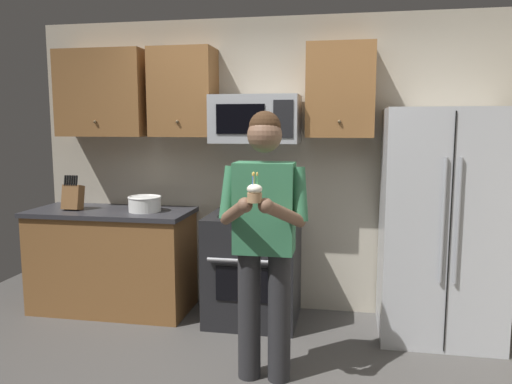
# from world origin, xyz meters

# --- Properties ---
(wall_back) EXTENTS (4.40, 0.10, 2.60)m
(wall_back) POSITION_xyz_m (0.00, 1.75, 1.30)
(wall_back) COLOR #B7AD99
(wall_back) RESTS_ON ground
(oven_range) EXTENTS (0.76, 0.70, 0.93)m
(oven_range) POSITION_xyz_m (-0.15, 1.36, 0.46)
(oven_range) COLOR black
(oven_range) RESTS_ON ground
(microwave) EXTENTS (0.74, 0.41, 0.40)m
(microwave) POSITION_xyz_m (-0.15, 1.48, 1.72)
(microwave) COLOR #9EA0A5
(refrigerator) EXTENTS (0.90, 0.75, 1.80)m
(refrigerator) POSITION_xyz_m (1.35, 1.32, 0.90)
(refrigerator) COLOR #B7BABF
(refrigerator) RESTS_ON ground
(cabinet_row_upper) EXTENTS (2.78, 0.36, 0.76)m
(cabinet_row_upper) POSITION_xyz_m (-0.72, 1.53, 1.95)
(cabinet_row_upper) COLOR brown
(counter_left) EXTENTS (1.44, 0.66, 0.92)m
(counter_left) POSITION_xyz_m (-1.45, 1.38, 0.46)
(counter_left) COLOR brown
(counter_left) RESTS_ON ground
(knife_block) EXTENTS (0.16, 0.15, 0.32)m
(knife_block) POSITION_xyz_m (-1.78, 1.33, 1.04)
(knife_block) COLOR brown
(knife_block) RESTS_ON counter_left
(bowl_large_white) EXTENTS (0.29, 0.29, 0.13)m
(bowl_large_white) POSITION_xyz_m (-1.12, 1.36, 0.99)
(bowl_large_white) COLOR white
(bowl_large_white) RESTS_ON counter_left
(person) EXTENTS (0.60, 0.48, 1.76)m
(person) POSITION_xyz_m (0.11, 0.38, 1.00)
(person) COLOR #262628
(person) RESTS_ON ground
(cupcake) EXTENTS (0.09, 0.09, 0.17)m
(cupcake) POSITION_xyz_m (0.11, 0.05, 1.29)
(cupcake) COLOR #A87F56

